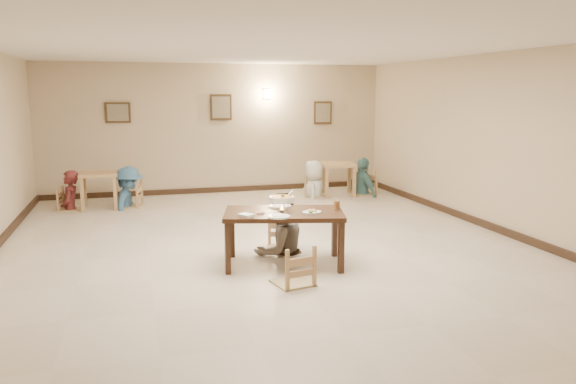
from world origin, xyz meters
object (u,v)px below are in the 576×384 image
object	(u,v)px
bg_chair_lr	(128,183)
bg_table_left	(99,179)
bg_diner_b	(127,167)
bg_chair_ll	(69,189)
chair_near	(293,247)
bg_diner_c	(314,161)
bg_diner_a	(68,171)
main_table	(284,217)
bg_table_right	(338,169)
main_diner	(280,193)
bg_diner_d	(363,158)
bg_chair_rr	(363,171)
chair_far	(280,220)
curry_warmer	(282,199)
bg_chair_rl	(314,177)
drink_glass	(337,205)

from	to	relation	value
bg_chair_lr	bg_table_left	bearing A→B (deg)	-80.09
bg_diner_b	bg_chair_ll	bearing A→B (deg)	103.76
chair_near	bg_diner_c	size ratio (longest dim) A/B	0.58
bg_chair_ll	bg_diner_a	size ratio (longest dim) A/B	0.55
main_table	bg_table_left	world-z (taller)	main_table
bg_table_right	main_table	bearing A→B (deg)	-118.40
main_diner	bg_diner_d	distance (m)	5.12
bg_chair_rr	bg_table_left	bearing A→B (deg)	-98.02
main_diner	chair_far	bearing A→B (deg)	-123.77
bg_chair_ll	bg_diner_b	bearing A→B (deg)	-79.74
curry_warmer	bg_chair_rl	xyz separation A→B (m)	(2.05, 4.84, -0.47)
chair_near	bg_chair_ll	distance (m)	6.29
curry_warmer	bg_diner_d	xyz separation A→B (m)	(3.22, 4.77, -0.06)
bg_chair_lr	bg_diner_a	xyz separation A→B (m)	(-1.14, 0.02, 0.29)
drink_glass	bg_chair_ll	xyz separation A→B (m)	(-3.91, 4.79, -0.39)
curry_warmer	bg_chair_ll	bearing A→B (deg)	123.79
bg_chair_ll	bg_diner_a	xyz separation A→B (m)	(-0.00, -0.00, 0.36)
bg_chair_rr	bg_diner_d	bearing A→B (deg)	171.74
bg_diner_b	bg_diner_a	bearing A→B (deg)	103.76
bg_table_right	bg_chair_rl	size ratio (longest dim) A/B	0.97
bg_chair_rr	bg_diner_a	world-z (taller)	bg_diner_a
bg_table_right	bg_diner_d	size ratio (longest dim) A/B	0.51
bg_chair_lr	main_diner	bearing A→B (deg)	42.34
curry_warmer	main_table	bearing A→B (deg)	40.62
bg_chair_ll	main_diner	bearing A→B (deg)	-129.70
bg_table_right	bg_chair_lr	world-z (taller)	bg_chair_lr
bg_chair_rr	bg_diner_d	size ratio (longest dim) A/B	0.63
bg_table_left	bg_chair_rr	bearing A→B (deg)	0.25
chair_far	bg_diner_b	size ratio (longest dim) A/B	0.53
bg_table_left	bg_chair_lr	bearing A→B (deg)	-4.20
drink_glass	bg_table_right	world-z (taller)	drink_glass
chair_near	bg_chair_rr	bearing A→B (deg)	-132.91
bg_diner_b	bg_diner_c	world-z (taller)	bg_diner_b
bg_chair_rl	chair_near	bearing A→B (deg)	178.43
bg_chair_ll	curry_warmer	bearing A→B (deg)	-135.17
curry_warmer	bg_chair_rl	world-z (taller)	curry_warmer
curry_warmer	bg_table_right	bearing A→B (deg)	61.42
main_table	bg_diner_c	distance (m)	5.21
curry_warmer	bg_diner_b	world-z (taller)	bg_diner_b
bg_chair_rr	chair_near	bearing A→B (deg)	-38.93
curry_warmer	bg_diner_c	distance (m)	5.26
bg_chair_rr	bg_diner_c	bearing A→B (deg)	-101.77
bg_chair_rl	bg_diner_b	world-z (taller)	bg_diner_b
bg_table_right	bg_chair_rr	bearing A→B (deg)	-6.56
curry_warmer	bg_diner_d	distance (m)	5.75
chair_far	curry_warmer	bearing A→B (deg)	-82.67
curry_warmer	bg_chair_rr	distance (m)	5.76
main_table	curry_warmer	size ratio (longest dim) A/B	4.77
chair_far	chair_near	world-z (taller)	chair_near
curry_warmer	drink_glass	bearing A→B (deg)	-5.91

